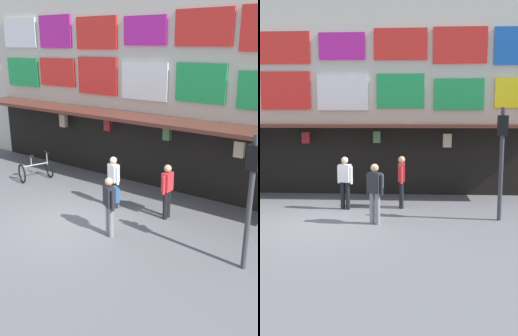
% 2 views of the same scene
% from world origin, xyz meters
% --- Properties ---
extents(ground_plane, '(80.00, 80.00, 0.00)m').
position_xyz_m(ground_plane, '(0.00, 0.00, 0.00)').
color(ground_plane, slate).
extents(shopfront, '(18.00, 2.60, 8.00)m').
position_xyz_m(shopfront, '(-0.00, 4.57, 3.96)').
color(shopfront, beige).
rests_on(shopfront, ground).
extents(traffic_light_far, '(0.31, 0.34, 3.20)m').
position_xyz_m(traffic_light_far, '(5.03, 0.60, 2.14)').
color(traffic_light_far, '#38383D').
rests_on(traffic_light_far, ground).
extents(bicycle_parked, '(1.08, 1.34, 1.05)m').
position_xyz_m(bicycle_parked, '(-3.56, 1.92, 0.39)').
color(bicycle_parked, black).
rests_on(bicycle_parked, ground).
extents(pedestrian_in_blue, '(0.22, 0.53, 1.68)m').
position_xyz_m(pedestrian_in_blue, '(2.21, 1.89, 0.95)').
color(pedestrian_in_blue, black).
rests_on(pedestrian_in_blue, ground).
extents(pedestrian_in_white, '(0.48, 0.46, 1.68)m').
position_xyz_m(pedestrian_in_white, '(1.53, 0.05, 0.98)').
color(pedestrian_in_white, gray).
rests_on(pedestrian_in_white, ground).
extents(pedestrian_in_green, '(0.51, 0.32, 1.68)m').
position_xyz_m(pedestrian_in_green, '(0.43, 1.62, 0.95)').
color(pedestrian_in_green, black).
rests_on(pedestrian_in_green, ground).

